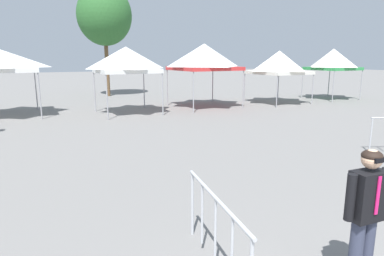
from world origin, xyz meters
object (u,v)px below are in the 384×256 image
(canopy_tent_far_left, at_px, (279,62))
(crowd_barrier_by_lift, at_px, (216,219))
(canopy_tent_left_of_center, at_px, (126,60))
(canopy_tent_behind_left, at_px, (333,59))
(person_foreground, at_px, (366,210))
(tree_behind_tents_right, at_px, (104,16))
(canopy_tent_center, at_px, (204,57))

(canopy_tent_far_left, distance_m, crowd_barrier_by_lift, 17.62)
(canopy_tent_left_of_center, height_order, canopy_tent_behind_left, canopy_tent_behind_left)
(canopy_tent_far_left, relative_size, person_foreground, 1.83)
(person_foreground, xyz_separation_m, tree_behind_tents_right, (1.82, 22.59, 4.68))
(canopy_tent_behind_left, xyz_separation_m, crowd_barrier_by_lift, (-16.66, -13.04, -1.92))
(canopy_tent_left_of_center, distance_m, canopy_tent_far_left, 9.44)
(canopy_tent_left_of_center, distance_m, tree_behind_tents_right, 8.93)
(crowd_barrier_by_lift, bearing_deg, tree_behind_tents_right, 81.39)
(canopy_tent_far_left, height_order, person_foreground, canopy_tent_far_left)
(canopy_tent_behind_left, relative_size, crowd_barrier_by_lift, 1.63)
(canopy_tent_far_left, xyz_separation_m, canopy_tent_behind_left, (4.77, 0.15, 0.17))
(canopy_tent_far_left, relative_size, crowd_barrier_by_lift, 1.56)
(canopy_tent_center, bearing_deg, canopy_tent_left_of_center, -175.53)
(person_foreground, bearing_deg, crowd_barrier_by_lift, 143.97)
(canopy_tent_center, xyz_separation_m, crowd_barrier_by_lift, (-7.04, -13.54, -2.08))
(canopy_tent_left_of_center, height_order, person_foreground, canopy_tent_left_of_center)
(canopy_tent_left_of_center, distance_m, crowd_barrier_by_lift, 13.54)
(crowd_barrier_by_lift, bearing_deg, canopy_tent_center, 62.51)
(canopy_tent_left_of_center, bearing_deg, canopy_tent_far_left, -1.73)
(canopy_tent_behind_left, distance_m, tree_behind_tents_right, 16.15)
(canopy_tent_center, relative_size, canopy_tent_behind_left, 1.05)
(tree_behind_tents_right, distance_m, crowd_barrier_by_lift, 22.34)
(tree_behind_tents_right, bearing_deg, crowd_barrier_by_lift, -98.61)
(canopy_tent_center, distance_m, crowd_barrier_by_lift, 15.40)
(canopy_tent_far_left, distance_m, person_foreground, 17.48)
(person_foreground, xyz_separation_m, crowd_barrier_by_lift, (-1.44, 1.05, -0.28))
(person_foreground, bearing_deg, canopy_tent_behind_left, 42.80)
(person_foreground, bearing_deg, canopy_tent_left_of_center, 85.94)
(canopy_tent_center, bearing_deg, tree_behind_tents_right, 115.32)
(canopy_tent_center, relative_size, canopy_tent_far_left, 1.10)
(canopy_tent_center, height_order, canopy_tent_far_left, canopy_tent_center)
(person_foreground, bearing_deg, canopy_tent_far_left, 53.16)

